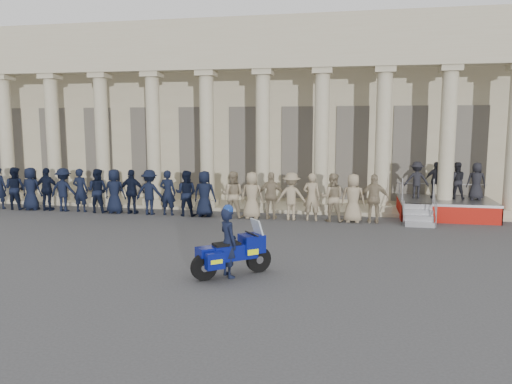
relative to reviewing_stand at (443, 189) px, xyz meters
name	(u,v)px	position (x,y,z in m)	size (l,w,h in m)	color
ground	(172,254)	(-9.02, -7.97, -1.22)	(90.00, 90.00, 0.00)	#3C3C3E
building	(262,113)	(-9.02, 6.78, 3.31)	(40.00, 12.50, 9.00)	tan
officer_rank	(159,192)	(-11.93, -1.81, -0.24)	(19.01, 0.74, 1.96)	black
reviewing_stand	(443,189)	(0.00, 0.00, 0.00)	(3.81, 3.76, 2.34)	gray
motorcycle	(233,252)	(-6.68, -9.71, -0.59)	(1.87, 1.66, 1.45)	black
rider	(228,241)	(-6.77, -9.79, -0.28)	(0.75, 0.79, 1.90)	black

